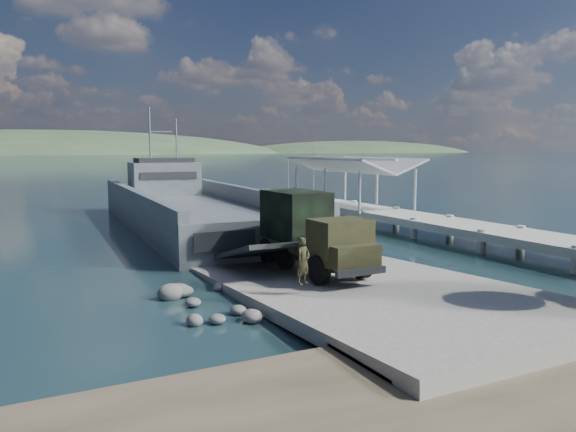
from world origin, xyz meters
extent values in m
plane|color=#1D3B45|center=(0.00, 0.00, 0.00)|extent=(1400.00, 1400.00, 0.00)
cube|color=gray|center=(0.00, -1.00, 0.25)|extent=(10.00, 18.00, 0.50)
cube|color=#ADADA3|center=(13.00, 18.00, 1.00)|extent=(4.00, 44.00, 0.50)
cube|color=#505A5E|center=(-0.24, 21.95, 0.45)|extent=(10.62, 30.46, 2.50)
cube|color=#505A5E|center=(-4.43, 22.18, 2.30)|extent=(2.23, 30.01, 1.30)
cube|color=#505A5E|center=(3.96, 21.72, 2.30)|extent=(2.23, 30.01, 1.30)
cube|color=#505A5E|center=(-1.05, 7.06, 1.00)|extent=(9.01, 0.89, 2.60)
cube|color=#505A5E|center=(0.31, 31.94, 3.20)|extent=(6.21, 4.32, 3.00)
cube|color=#242729|center=(0.31, 31.94, 4.90)|extent=(5.17, 3.47, 0.40)
cylinder|color=#9CA0A2|center=(-0.89, 32.00, 7.20)|extent=(0.16, 0.16, 5.00)
cylinder|color=#9CA0A2|center=(1.50, 31.87, 6.70)|extent=(0.16, 0.16, 4.00)
cylinder|color=black|center=(-1.69, 0.15, 1.09)|extent=(0.42, 1.19, 1.18)
cylinder|color=black|center=(0.40, 0.16, 1.09)|extent=(0.42, 1.19, 1.18)
cylinder|color=black|center=(-1.71, 3.24, 1.09)|extent=(0.42, 1.19, 1.18)
cylinder|color=black|center=(0.38, 3.25, 1.09)|extent=(0.42, 1.19, 1.18)
cylinder|color=black|center=(-1.72, 5.06, 1.09)|extent=(0.42, 1.19, 1.18)
cylinder|color=black|center=(0.37, 5.07, 1.09)|extent=(0.42, 1.19, 1.18)
cube|color=black|center=(-0.66, 2.70, 1.23)|extent=(2.04, 6.93, 0.23)
cube|color=black|center=(-0.65, 0.24, 2.18)|extent=(2.29, 1.83, 1.82)
cube|color=black|center=(-0.64, -0.85, 1.73)|extent=(2.10, 0.83, 0.91)
cube|color=black|center=(-0.67, 3.98, 1.55)|extent=(2.30, 4.20, 0.32)
cube|color=black|center=(-0.67, 4.16, 2.87)|extent=(2.20, 3.47, 2.28)
cube|color=#242729|center=(-0.64, -1.30, 1.18)|extent=(2.28, 0.24, 0.27)
imported|color=black|center=(-3.05, -0.97, 1.40)|extent=(0.77, 0.65, 1.80)
cube|color=#B9B9B9|center=(17.12, 33.60, 0.23)|extent=(3.31, 5.35, 0.84)
cube|color=#B9B9B9|center=(16.78, 32.73, 0.80)|extent=(1.78, 1.88, 0.56)
cylinder|color=#9CA0A2|center=(17.12, 33.60, 3.28)|extent=(0.09, 0.09, 5.63)
cube|color=#B9B9B9|center=(17.28, 40.00, 0.25)|extent=(2.97, 5.69, 0.89)
cube|color=#B9B9B9|center=(17.54, 39.04, 0.84)|extent=(1.76, 1.90, 0.60)
cylinder|color=#9CA0A2|center=(17.28, 40.00, 3.48)|extent=(0.10, 0.10, 5.96)
camera|label=1|loc=(-13.09, -19.31, 6.06)|focal=35.00mm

